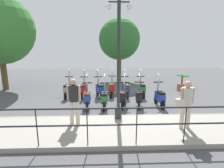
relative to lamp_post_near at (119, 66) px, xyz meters
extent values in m
plane|color=#4C4C4F|center=(2.40, -0.37, -2.13)|extent=(28.00, 28.00, 0.00)
cube|color=gray|center=(-0.80, -0.37, -2.05)|extent=(2.20, 20.00, 0.15)
cube|color=gray|center=(0.25, -0.37, -2.05)|extent=(0.10, 20.00, 0.15)
cube|color=black|center=(-1.80, -0.37, -0.93)|extent=(0.04, 16.00, 0.04)
cube|color=black|center=(-1.80, -0.37, -1.40)|extent=(0.04, 16.00, 0.04)
cylinder|color=black|center=(-1.80, -1.70, -1.45)|extent=(0.03, 0.03, 1.05)
cylinder|color=black|center=(-1.80, -0.37, -1.45)|extent=(0.03, 0.03, 1.05)
cylinder|color=black|center=(-1.80, 0.97, -1.45)|extent=(0.03, 0.03, 1.05)
cylinder|color=black|center=(-1.80, 2.30, -1.45)|extent=(0.03, 0.03, 1.05)
cylinder|color=#232D28|center=(0.00, 0.00, -1.78)|extent=(0.26, 0.26, 0.40)
cylinder|color=#232D28|center=(0.00, 0.00, 0.19)|extent=(0.12, 0.12, 4.32)
cube|color=#232D28|center=(0.00, 0.00, 2.10)|extent=(0.04, 0.70, 0.04)
sphere|color=white|center=(0.00, -0.35, 1.96)|extent=(0.20, 0.20, 0.20)
sphere|color=white|center=(0.00, 0.35, 1.96)|extent=(0.20, 0.20, 0.20)
cylinder|color=beige|center=(-0.89, -2.23, -1.57)|extent=(0.14, 0.14, 0.82)
cylinder|color=beige|center=(-0.92, -2.02, -1.57)|extent=(0.14, 0.14, 0.82)
cylinder|color=beige|center=(-0.90, -2.13, -0.88)|extent=(0.36, 0.36, 0.55)
sphere|color=tan|center=(-0.90, -2.13, -0.50)|extent=(0.22, 0.22, 0.22)
cylinder|color=tan|center=(-0.88, -2.32, -0.87)|extent=(0.09, 0.09, 0.52)
cylinder|color=tan|center=(-0.93, -1.93, -0.87)|extent=(0.09, 0.09, 0.52)
cube|color=beige|center=(-0.99, -1.88, -1.06)|extent=(0.18, 0.30, 0.24)
cylinder|color=beige|center=(-0.39, 1.65, -1.57)|extent=(0.14, 0.14, 0.82)
cylinder|color=beige|center=(-0.43, 1.44, -1.57)|extent=(0.14, 0.14, 0.82)
cylinder|color=#232328|center=(-0.41, 1.55, -0.88)|extent=(0.37, 0.37, 0.55)
sphere|color=tan|center=(-0.41, 1.55, -0.50)|extent=(0.22, 0.22, 0.22)
cylinder|color=tan|center=(-0.38, 1.74, -0.87)|extent=(0.09, 0.09, 0.52)
cylinder|color=tan|center=(-0.45, 1.35, -0.87)|extent=(0.09, 0.09, 0.52)
cylinder|color=brown|center=(5.31, 7.04, -1.03)|extent=(0.36, 0.36, 2.20)
cylinder|color=brown|center=(8.34, -0.68, -1.07)|extent=(0.36, 0.36, 2.11)
sphere|color=#2D6B2D|center=(8.34, -0.68, 1.23)|extent=(3.31, 3.31, 3.31)
cylinder|color=#9E5B3D|center=(4.61, -4.43, -1.90)|extent=(0.56, 0.56, 0.45)
cylinder|color=brown|center=(4.61, -4.43, -1.43)|extent=(0.10, 0.10, 0.50)
ellipsoid|color=#2D6B2D|center=(4.86, -4.43, -1.13)|extent=(0.56, 0.16, 0.10)
ellipsoid|color=#2D6B2D|center=(4.36, -4.43, -1.13)|extent=(0.56, 0.16, 0.10)
ellipsoid|color=#2D6B2D|center=(4.61, -4.18, -1.13)|extent=(0.56, 0.16, 0.10)
ellipsoid|color=#2D6B2D|center=(4.61, -4.68, -1.13)|extent=(0.56, 0.16, 0.10)
ellipsoid|color=#2D6B2D|center=(4.79, -4.25, -1.13)|extent=(0.56, 0.16, 0.10)
ellipsoid|color=#2D6B2D|center=(4.43, -4.61, -1.13)|extent=(0.56, 0.16, 0.10)
cylinder|color=black|center=(2.05, -2.03, -1.93)|extent=(0.41, 0.11, 0.40)
cylinder|color=black|center=(1.23, -2.10, -1.93)|extent=(0.41, 0.11, 0.40)
cube|color=navy|center=(1.56, -2.08, -1.65)|extent=(0.62, 0.33, 0.36)
cube|color=navy|center=(1.84, -2.05, -1.63)|extent=(0.15, 0.31, 0.44)
cube|color=black|center=(1.49, -2.08, -1.42)|extent=(0.42, 0.29, 0.10)
cylinder|color=gray|center=(1.90, -2.05, -1.27)|extent=(0.19, 0.09, 0.55)
cube|color=black|center=(1.90, -2.05, -1.00)|extent=(0.10, 0.44, 0.05)
cube|color=silver|center=(1.96, -2.04, -0.80)|extent=(0.39, 0.06, 0.42)
cylinder|color=black|center=(2.08, -1.16, -1.93)|extent=(0.41, 0.14, 0.40)
cylinder|color=black|center=(1.26, -1.04, -1.93)|extent=(0.41, 0.14, 0.40)
cube|color=black|center=(1.59, -1.09, -1.65)|extent=(0.63, 0.37, 0.36)
cube|color=black|center=(1.88, -1.13, -1.63)|extent=(0.16, 0.31, 0.44)
cube|color=black|center=(1.52, -1.08, -1.42)|extent=(0.43, 0.32, 0.10)
cylinder|color=gray|center=(1.94, -1.14, -1.27)|extent=(0.19, 0.10, 0.55)
cube|color=black|center=(1.94, -1.14, -1.00)|extent=(0.12, 0.44, 0.05)
cube|color=silver|center=(2.00, -1.15, -0.80)|extent=(0.39, 0.09, 0.42)
cylinder|color=black|center=(2.06, -0.47, -1.93)|extent=(0.41, 0.17, 0.40)
cylinder|color=black|center=(1.26, -0.28, -1.93)|extent=(0.41, 0.17, 0.40)
cube|color=black|center=(1.58, -0.35, -1.65)|extent=(0.65, 0.41, 0.36)
cube|color=black|center=(1.86, -0.42, -1.63)|extent=(0.19, 0.32, 0.44)
cube|color=black|center=(1.51, -0.34, -1.42)|extent=(0.45, 0.35, 0.10)
cylinder|color=gray|center=(1.92, -0.44, -1.27)|extent=(0.19, 0.11, 0.55)
cube|color=black|center=(1.92, -0.44, -1.00)|extent=(0.16, 0.44, 0.05)
cube|color=silver|center=(1.98, -0.45, -0.80)|extent=(0.38, 0.12, 0.42)
cylinder|color=black|center=(1.94, 0.50, -1.93)|extent=(0.40, 0.10, 0.40)
cylinder|color=black|center=(1.11, 0.54, -1.93)|extent=(0.40, 0.10, 0.40)
cube|color=#2D6B38|center=(1.44, 0.53, -1.65)|extent=(0.62, 0.31, 0.36)
cube|color=#2D6B38|center=(1.73, 0.51, -1.63)|extent=(0.14, 0.31, 0.44)
cube|color=black|center=(1.37, 0.53, -1.42)|extent=(0.41, 0.28, 0.10)
cylinder|color=gray|center=(1.79, 0.51, -1.27)|extent=(0.19, 0.08, 0.55)
cube|color=black|center=(1.79, 0.51, -1.00)|extent=(0.09, 0.44, 0.05)
cube|color=silver|center=(1.85, 0.50, -0.80)|extent=(0.39, 0.05, 0.42)
cylinder|color=black|center=(1.99, 1.34, -1.93)|extent=(0.40, 0.10, 0.40)
cylinder|color=black|center=(1.16, 1.29, -1.93)|extent=(0.40, 0.10, 0.40)
cube|color=navy|center=(1.49, 1.31, -1.65)|extent=(0.61, 0.31, 0.36)
cube|color=navy|center=(1.78, 1.33, -1.63)|extent=(0.13, 0.31, 0.44)
cube|color=#4C2D19|center=(1.42, 1.31, -1.42)|extent=(0.41, 0.28, 0.10)
cylinder|color=gray|center=(1.84, 1.33, -1.27)|extent=(0.19, 0.08, 0.55)
cube|color=black|center=(1.84, 1.33, -1.00)|extent=(0.08, 0.44, 0.05)
cube|color=silver|center=(1.90, 1.33, -0.80)|extent=(0.39, 0.05, 0.42)
cylinder|color=black|center=(3.67, -1.50, -1.93)|extent=(0.41, 0.11, 0.40)
cylinder|color=black|center=(2.84, -1.57, -1.93)|extent=(0.41, 0.11, 0.40)
cube|color=#2D6B38|center=(3.17, -1.54, -1.65)|extent=(0.62, 0.33, 0.36)
cube|color=#2D6B38|center=(3.46, -1.52, -1.63)|extent=(0.14, 0.31, 0.44)
cube|color=black|center=(3.10, -1.55, -1.42)|extent=(0.42, 0.29, 0.10)
cylinder|color=gray|center=(3.52, -1.51, -1.27)|extent=(0.19, 0.08, 0.55)
cube|color=black|center=(3.52, -1.51, -1.00)|extent=(0.10, 0.44, 0.05)
cube|color=silver|center=(3.58, -1.51, -0.80)|extent=(0.39, 0.06, 0.42)
cylinder|color=black|center=(3.65, -0.61, -1.93)|extent=(0.41, 0.12, 0.40)
cylinder|color=black|center=(2.82, -0.69, -1.93)|extent=(0.41, 0.12, 0.40)
cube|color=navy|center=(3.15, -0.66, -1.65)|extent=(0.63, 0.34, 0.36)
cube|color=navy|center=(3.44, -0.63, -1.63)|extent=(0.15, 0.31, 0.44)
cube|color=#4C2D19|center=(3.08, -0.66, -1.42)|extent=(0.42, 0.30, 0.10)
cylinder|color=gray|center=(3.50, -0.62, -1.27)|extent=(0.19, 0.09, 0.55)
cube|color=black|center=(3.50, -0.62, -1.00)|extent=(0.10, 0.44, 0.05)
cube|color=silver|center=(3.56, -0.61, -0.80)|extent=(0.39, 0.07, 0.42)
cylinder|color=black|center=(3.87, 0.07, -1.93)|extent=(0.41, 0.13, 0.40)
cylinder|color=black|center=(3.05, 0.17, -1.93)|extent=(0.41, 0.13, 0.40)
cube|color=#B21E1E|center=(3.37, 0.13, -1.65)|extent=(0.63, 0.35, 0.36)
cube|color=#B21E1E|center=(3.66, 0.09, -1.63)|extent=(0.16, 0.31, 0.44)
cube|color=#4C2D19|center=(3.30, 0.14, -1.42)|extent=(0.43, 0.31, 0.10)
cylinder|color=gray|center=(3.72, 0.09, -1.27)|extent=(0.19, 0.09, 0.55)
cube|color=black|center=(3.72, 0.09, -1.00)|extent=(0.11, 0.44, 0.05)
cube|color=silver|center=(3.78, 0.08, -0.80)|extent=(0.39, 0.08, 0.42)
cylinder|color=black|center=(3.65, 0.93, -1.93)|extent=(0.41, 0.20, 0.40)
cylinder|color=black|center=(2.86, 0.68, -1.93)|extent=(0.41, 0.20, 0.40)
cube|color=navy|center=(3.18, 0.78, -1.65)|extent=(0.66, 0.45, 0.36)
cube|color=navy|center=(3.45, 0.87, -1.63)|extent=(0.21, 0.32, 0.44)
cube|color=black|center=(3.11, 0.76, -1.42)|extent=(0.46, 0.37, 0.10)
cylinder|color=gray|center=(3.51, 0.88, -1.27)|extent=(0.20, 0.12, 0.55)
cube|color=black|center=(3.51, 0.88, -1.00)|extent=(0.19, 0.44, 0.05)
cube|color=silver|center=(3.57, 0.90, -0.80)|extent=(0.38, 0.15, 0.42)
cylinder|color=black|center=(3.61, 1.63, -1.93)|extent=(0.41, 0.14, 0.40)
cylinder|color=black|center=(2.79, 1.76, -1.93)|extent=(0.41, 0.14, 0.40)
cube|color=#B21E1E|center=(3.12, 1.71, -1.65)|extent=(0.64, 0.37, 0.36)
cube|color=#B21E1E|center=(3.40, 1.66, -1.63)|extent=(0.16, 0.31, 0.44)
cube|color=black|center=(3.05, 1.72, -1.42)|extent=(0.43, 0.32, 0.10)
cylinder|color=gray|center=(3.46, 1.65, -1.27)|extent=(0.19, 0.10, 0.55)
cube|color=black|center=(3.46, 1.65, -1.00)|extent=(0.13, 0.44, 0.05)
cube|color=silver|center=(3.52, 1.64, -0.80)|extent=(0.39, 0.09, 0.42)
cylinder|color=black|center=(3.69, 2.48, -1.93)|extent=(0.41, 0.13, 0.40)
cylinder|color=black|center=(2.87, 2.59, -1.93)|extent=(0.41, 0.13, 0.40)
cube|color=gray|center=(3.20, 2.55, -1.65)|extent=(0.63, 0.36, 0.36)
cube|color=gray|center=(3.48, 2.51, -1.63)|extent=(0.16, 0.31, 0.44)
cube|color=black|center=(3.13, 2.56, -1.42)|extent=(0.43, 0.31, 0.10)
cylinder|color=gray|center=(3.54, 2.50, -1.27)|extent=(0.19, 0.09, 0.55)
cube|color=black|center=(3.54, 2.50, -1.00)|extent=(0.12, 0.44, 0.05)
cube|color=silver|center=(3.60, 2.49, -0.80)|extent=(0.39, 0.08, 0.42)
camera|label=1|loc=(-6.15, 0.47, 0.68)|focal=28.00mm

